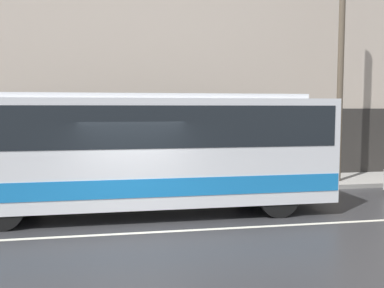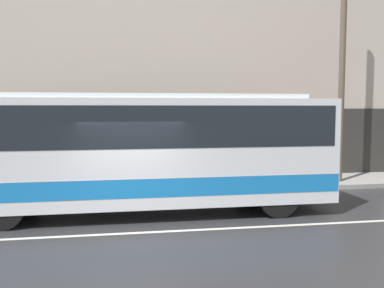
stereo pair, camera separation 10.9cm
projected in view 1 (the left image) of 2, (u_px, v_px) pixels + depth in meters
ground_plane at (134, 233)px, 9.64m from camera, size 60.00×60.00×0.00m
sidewalk at (127, 187)px, 14.82m from camera, size 60.00×2.59×0.16m
building_facade at (124, 24)px, 15.74m from camera, size 60.00×0.35×12.22m
lane_stripe at (134, 233)px, 9.64m from camera, size 54.00×0.14×0.01m
transit_bus at (129, 147)px, 11.35m from camera, size 10.76×2.54×3.18m
utility_pole_near at (341, 63)px, 15.33m from camera, size 0.22×0.22×8.58m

